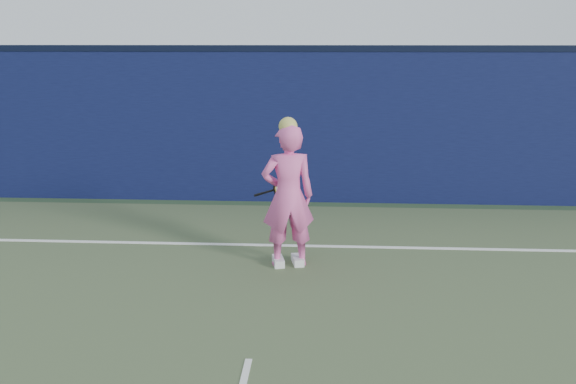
{
  "coord_description": "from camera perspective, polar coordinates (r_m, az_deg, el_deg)",
  "views": [
    {
      "loc": [
        0.61,
        -3.72,
        2.69
      ],
      "look_at": [
        0.2,
        3.31,
        0.92
      ],
      "focal_mm": 38.0,
      "sensor_mm": 36.0,
      "label": 1
    }
  ],
  "objects": [
    {
      "name": "backstop_wall",
      "position": [
        10.34,
        -0.11,
        6.08
      ],
      "size": [
        24.0,
        0.4,
        2.5
      ],
      "primitive_type": "cube",
      "color": "#0C1136",
      "rests_on": "ground"
    },
    {
      "name": "wall_cap",
      "position": [
        10.24,
        -0.12,
        13.3
      ],
      "size": [
        24.0,
        0.42,
        0.1
      ],
      "primitive_type": "cube",
      "color": "black",
      "rests_on": "backstop_wall"
    },
    {
      "name": "player",
      "position": [
        7.27,
        0.0,
        -0.36
      ],
      "size": [
        0.71,
        0.54,
        1.82
      ],
      "rotation": [
        0.0,
        0.0,
        3.36
      ],
      "color": "#EB5BA8",
      "rests_on": "ground"
    },
    {
      "name": "racket",
      "position": [
        7.68,
        -0.64,
        0.33
      ],
      "size": [
        0.51,
        0.14,
        0.27
      ],
      "rotation": [
        0.0,
        0.0,
        0.03
      ],
      "color": "black",
      "rests_on": "ground"
    }
  ]
}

